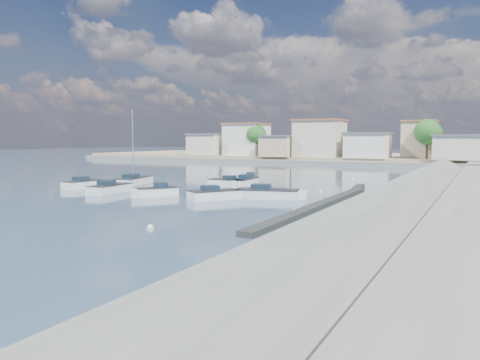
{
  "coord_description": "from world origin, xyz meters",
  "views": [
    {
      "loc": [
        18.39,
        -25.1,
        5.34
      ],
      "look_at": [
        -2.57,
        14.71,
        1.4
      ],
      "focal_mm": 35.0,
      "sensor_mm": 36.0,
      "label": 1
    }
  ],
  "objects_px": {
    "motorboat_c": "(225,183)",
    "motorboat_h": "(271,194)",
    "motorboat_e": "(112,189)",
    "motorboat_f": "(249,179)",
    "motorboat_a": "(87,184)",
    "motorboat_b": "(217,195)",
    "motorboat_g": "(243,183)",
    "motorboat_d": "(154,192)",
    "sailboat": "(135,181)"
  },
  "relations": [
    {
      "from": "motorboat_d",
      "to": "motorboat_e",
      "type": "height_order",
      "value": "same"
    },
    {
      "from": "motorboat_b",
      "to": "motorboat_g",
      "type": "xyz_separation_m",
      "value": [
        -3.46,
        11.53,
        0.0
      ]
    },
    {
      "from": "motorboat_e",
      "to": "motorboat_g",
      "type": "relative_size",
      "value": 1.0
    },
    {
      "from": "motorboat_b",
      "to": "motorboat_f",
      "type": "height_order",
      "value": "same"
    },
    {
      "from": "motorboat_f",
      "to": "motorboat_g",
      "type": "xyz_separation_m",
      "value": [
        1.37,
        -4.44,
        0.0
      ]
    },
    {
      "from": "motorboat_b",
      "to": "motorboat_f",
      "type": "distance_m",
      "value": 16.68
    },
    {
      "from": "motorboat_g",
      "to": "motorboat_d",
      "type": "bearing_deg",
      "value": -102.72
    },
    {
      "from": "motorboat_e",
      "to": "motorboat_h",
      "type": "relative_size",
      "value": 0.88
    },
    {
      "from": "motorboat_d",
      "to": "motorboat_g",
      "type": "distance_m",
      "value": 12.77
    },
    {
      "from": "motorboat_a",
      "to": "motorboat_f",
      "type": "xyz_separation_m",
      "value": [
        13.05,
        14.03,
        -0.0
      ]
    },
    {
      "from": "motorboat_g",
      "to": "motorboat_h",
      "type": "height_order",
      "value": "same"
    },
    {
      "from": "motorboat_e",
      "to": "motorboat_f",
      "type": "distance_m",
      "value": 17.87
    },
    {
      "from": "motorboat_h",
      "to": "sailboat",
      "type": "distance_m",
      "value": 20.34
    },
    {
      "from": "motorboat_f",
      "to": "motorboat_g",
      "type": "relative_size",
      "value": 0.61
    },
    {
      "from": "motorboat_g",
      "to": "motorboat_h",
      "type": "bearing_deg",
      "value": -49.68
    },
    {
      "from": "motorboat_c",
      "to": "sailboat",
      "type": "xyz_separation_m",
      "value": [
        -10.85,
        -2.6,
        0.03
      ]
    },
    {
      "from": "motorboat_c",
      "to": "motorboat_h",
      "type": "xyz_separation_m",
      "value": [
        8.94,
        -7.33,
        -0.0
      ]
    },
    {
      "from": "motorboat_a",
      "to": "motorboat_b",
      "type": "xyz_separation_m",
      "value": [
        17.88,
        -1.94,
        -0.0
      ]
    },
    {
      "from": "motorboat_d",
      "to": "motorboat_h",
      "type": "bearing_deg",
      "value": 20.18
    },
    {
      "from": "motorboat_d",
      "to": "motorboat_c",
      "type": "bearing_deg",
      "value": 83.49
    },
    {
      "from": "motorboat_b",
      "to": "motorboat_h",
      "type": "height_order",
      "value": "same"
    },
    {
      "from": "motorboat_e",
      "to": "motorboat_g",
      "type": "height_order",
      "value": "same"
    },
    {
      "from": "motorboat_b",
      "to": "motorboat_g",
      "type": "height_order",
      "value": "same"
    },
    {
      "from": "motorboat_c",
      "to": "motorboat_h",
      "type": "distance_m",
      "value": 11.56
    },
    {
      "from": "motorboat_f",
      "to": "motorboat_g",
      "type": "height_order",
      "value": "same"
    },
    {
      "from": "motorboat_e",
      "to": "motorboat_g",
      "type": "xyz_separation_m",
      "value": [
        8.64,
        11.88,
        0.0
      ]
    },
    {
      "from": "motorboat_h",
      "to": "sailboat",
      "type": "relative_size",
      "value": 0.72
    },
    {
      "from": "motorboat_c",
      "to": "sailboat",
      "type": "distance_m",
      "value": 11.15
    },
    {
      "from": "motorboat_b",
      "to": "motorboat_h",
      "type": "relative_size",
      "value": 0.76
    },
    {
      "from": "motorboat_c",
      "to": "motorboat_b",
      "type": "bearing_deg",
      "value": -63.74
    },
    {
      "from": "motorboat_c",
      "to": "motorboat_e",
      "type": "xyz_separation_m",
      "value": [
        -7.09,
        -10.5,
        -0.0
      ]
    },
    {
      "from": "motorboat_d",
      "to": "motorboat_h",
      "type": "relative_size",
      "value": 0.62
    },
    {
      "from": "motorboat_a",
      "to": "motorboat_h",
      "type": "relative_size",
      "value": 0.85
    },
    {
      "from": "motorboat_c",
      "to": "motorboat_e",
      "type": "distance_m",
      "value": 12.67
    },
    {
      "from": "motorboat_d",
      "to": "motorboat_g",
      "type": "height_order",
      "value": "same"
    },
    {
      "from": "motorboat_f",
      "to": "motorboat_h",
      "type": "bearing_deg",
      "value": -56.34
    },
    {
      "from": "motorboat_a",
      "to": "sailboat",
      "type": "xyz_separation_m",
      "value": [
        2.03,
        5.61,
        0.03
      ]
    },
    {
      "from": "sailboat",
      "to": "motorboat_e",
      "type": "bearing_deg",
      "value": -64.59
    },
    {
      "from": "motorboat_b",
      "to": "motorboat_h",
      "type": "distance_m",
      "value": 4.84
    },
    {
      "from": "motorboat_a",
      "to": "motorboat_f",
      "type": "distance_m",
      "value": 19.17
    },
    {
      "from": "motorboat_d",
      "to": "sailboat",
      "type": "bearing_deg",
      "value": 138.5
    },
    {
      "from": "motorboat_c",
      "to": "motorboat_d",
      "type": "distance_m",
      "value": 11.15
    },
    {
      "from": "motorboat_b",
      "to": "motorboat_e",
      "type": "xyz_separation_m",
      "value": [
        -12.1,
        -0.35,
        0.0
      ]
    },
    {
      "from": "motorboat_d",
      "to": "motorboat_e",
      "type": "relative_size",
      "value": 0.71
    },
    {
      "from": "motorboat_a",
      "to": "sailboat",
      "type": "bearing_deg",
      "value": 70.09
    },
    {
      "from": "motorboat_d",
      "to": "motorboat_e",
      "type": "bearing_deg",
      "value": 174.36
    },
    {
      "from": "motorboat_h",
      "to": "sailboat",
      "type": "xyz_separation_m",
      "value": [
        -19.78,
        4.73,
        0.03
      ]
    },
    {
      "from": "motorboat_a",
      "to": "motorboat_b",
      "type": "bearing_deg",
      "value": -6.19
    },
    {
      "from": "motorboat_c",
      "to": "motorboat_h",
      "type": "relative_size",
      "value": 0.75
    },
    {
      "from": "motorboat_b",
      "to": "motorboat_d",
      "type": "bearing_deg",
      "value": -171.57
    }
  ]
}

